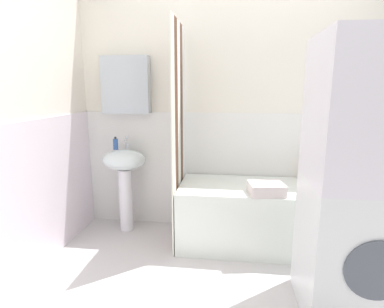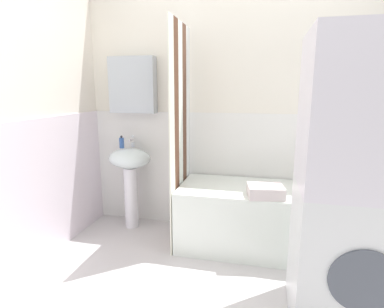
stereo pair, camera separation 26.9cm
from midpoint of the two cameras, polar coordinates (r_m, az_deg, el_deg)
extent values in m
cube|color=silver|center=(2.34, 3.52, -26.43)|extent=(4.80, 5.60, 0.04)
cube|color=white|center=(3.12, 5.42, 7.59)|extent=(3.60, 0.05, 2.40)
cube|color=white|center=(3.19, 5.19, -3.28)|extent=(3.60, 0.02, 1.20)
cube|color=silver|center=(3.24, -14.49, 12.22)|extent=(0.48, 0.12, 0.56)
cube|color=white|center=(2.76, -30.35, 5.49)|extent=(0.05, 1.81, 2.40)
cube|color=white|center=(2.86, -28.56, -6.51)|extent=(0.02, 1.81, 1.20)
cylinder|color=white|center=(3.29, -14.42, -8.22)|extent=(0.14, 0.14, 0.64)
ellipsoid|color=white|center=(3.18, -14.80, -1.07)|extent=(0.44, 0.34, 0.20)
cylinder|color=silver|center=(3.24, -14.26, 1.47)|extent=(0.03, 0.03, 0.05)
cylinder|color=silver|center=(3.19, -14.64, 2.28)|extent=(0.02, 0.10, 0.02)
sphere|color=silver|center=(3.23, -14.34, 2.96)|extent=(0.03, 0.03, 0.03)
cylinder|color=#31559C|center=(3.19, -16.27, 1.71)|extent=(0.05, 0.05, 0.11)
sphere|color=#20222E|center=(3.18, -16.34, 2.86)|extent=(0.02, 0.02, 0.02)
cube|color=white|center=(2.96, 11.01, -11.17)|extent=(1.60, 0.67, 0.57)
cube|color=white|center=(2.56, -6.51, 2.13)|extent=(0.01, 0.13, 2.00)
cube|color=brown|center=(2.69, -5.83, 2.61)|extent=(0.01, 0.13, 2.00)
cube|color=white|center=(2.82, -5.21, 3.05)|extent=(0.01, 0.13, 2.00)
cube|color=brown|center=(2.95, -4.65, 3.44)|extent=(0.01, 0.13, 2.00)
cube|color=white|center=(3.08, -4.13, 3.81)|extent=(0.01, 0.13, 2.00)
cylinder|color=white|center=(3.19, 23.70, -3.37)|extent=(0.05, 0.05, 0.16)
cylinder|color=#282821|center=(3.17, 23.83, -1.78)|extent=(0.03, 0.03, 0.02)
cylinder|color=#2E4D9D|center=(3.16, 21.67, -2.75)|extent=(0.04, 0.04, 0.22)
cylinder|color=black|center=(3.14, 21.83, -0.60)|extent=(0.03, 0.03, 0.02)
cylinder|color=#CB556B|center=(3.15, 19.14, -2.77)|extent=(0.07, 0.07, 0.20)
cylinder|color=black|center=(3.12, 19.28, -0.74)|extent=(0.05, 0.05, 0.02)
cylinder|color=orange|center=(3.14, 18.12, -2.92)|extent=(0.04, 0.04, 0.18)
cylinder|color=#2C1B2C|center=(3.12, 18.24, -1.07)|extent=(0.03, 0.03, 0.02)
cube|color=silver|center=(2.63, 10.71, -6.36)|extent=(0.32, 0.27, 0.10)
cube|color=white|center=(2.23, 24.73, -15.80)|extent=(0.64, 0.60, 0.87)
cube|color=white|center=(2.00, 26.89, 7.08)|extent=(0.64, 0.60, 0.87)
cylinder|color=#4D525E|center=(1.95, 27.60, -18.68)|extent=(0.35, 0.01, 0.35)
camera|label=1|loc=(0.13, -92.86, -0.60)|focal=28.92mm
camera|label=2|loc=(0.13, 87.14, 0.60)|focal=28.92mm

